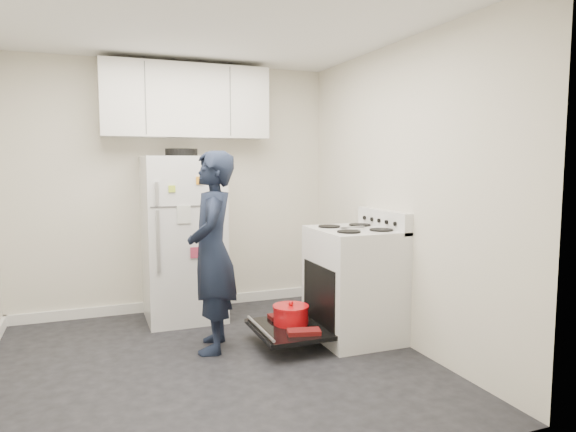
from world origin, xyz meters
name	(u,v)px	position (x,y,z in m)	size (l,w,h in m)	color
room	(205,204)	(-0.03, 0.03, 1.21)	(3.21, 3.21, 2.51)	black
electric_range	(353,285)	(1.26, 0.15, 0.47)	(0.66, 0.76, 1.10)	silver
open_oven_door	(290,322)	(0.70, 0.19, 0.19)	(0.55, 0.70, 0.23)	black
refrigerator	(183,237)	(0.01, 1.25, 0.79)	(0.72, 0.74, 1.64)	silver
upper_cabinets	(186,102)	(0.10, 1.43, 2.10)	(1.60, 0.33, 0.70)	silver
person	(212,252)	(0.09, 0.32, 0.80)	(0.58, 0.38, 1.60)	black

